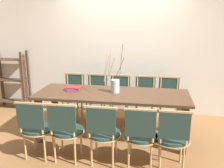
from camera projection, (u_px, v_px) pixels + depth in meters
The scene contains 16 objects.
ground_plane at pixel (112, 138), 4.14m from camera, with size 16.00×16.00×0.00m, color olive.
wall_rear at pixel (123, 35), 4.98m from camera, with size 12.00×0.06×3.20m.
dining_table at pixel (112, 100), 3.97m from camera, with size 2.41×0.85×0.77m.
chair_near_leftend at pixel (36, 127), 3.44m from camera, with size 0.46×0.46×0.87m.
chair_near_left at pixel (66, 129), 3.37m from camera, with size 0.46×0.46×0.87m.
chair_near_center at pixel (103, 132), 3.29m from camera, with size 0.46×0.46×0.87m.
chair_near_right at pixel (141, 134), 3.22m from camera, with size 0.46×0.46×0.87m.
chair_near_rightend at pixel (172, 137), 3.15m from camera, with size 0.46×0.46×0.87m.
chair_far_leftend at pixel (73, 94), 4.89m from camera, with size 0.46×0.46×0.87m.
chair_far_left at pixel (96, 96), 4.82m from camera, with size 0.46×0.46×0.87m.
chair_far_center at pixel (119, 97), 4.74m from camera, with size 0.46×0.46×0.87m.
chair_far_right at pixel (145, 98), 4.67m from camera, with size 0.46×0.46×0.87m.
chair_far_rightend at pixel (169, 99), 4.60m from camera, with size 0.46×0.46×0.87m.
vase_centerpiece at pixel (115, 85), 3.97m from camera, with size 0.31×0.33×0.77m.
book_stack at pixel (73, 89), 4.11m from camera, with size 0.25×0.22×0.05m.
shelving_rack at pixel (12, 80), 5.40m from camera, with size 0.71×0.30×1.25m.
Camera 1 is at (0.61, -3.72, 1.93)m, focal length 40.00 mm.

